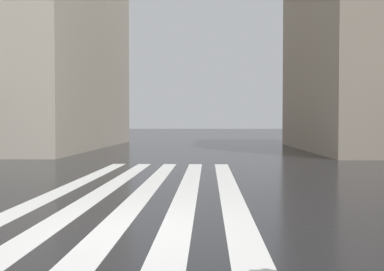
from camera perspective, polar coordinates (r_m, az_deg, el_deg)
The scene contains 2 objects.
ground_plane at distance 6.79m, azimuth -7.68°, elevation -12.19°, with size 220.00×220.00×0.00m, color black.
zebra_crossing at distance 10.73m, azimuth -5.93°, elevation -7.03°, with size 13.00×4.50×0.01m.
Camera 1 is at (-6.50, -1.13, 1.63)m, focal length 40.82 mm.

